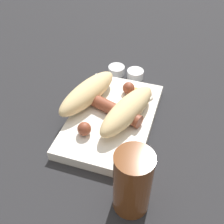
% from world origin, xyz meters
% --- Properties ---
extents(ground_plane, '(3.00, 3.00, 0.00)m').
position_xyz_m(ground_plane, '(0.00, 0.00, 0.00)').
color(ground_plane, '#232326').
extents(food_tray, '(0.27, 0.18, 0.02)m').
position_xyz_m(food_tray, '(0.00, 0.00, 0.01)').
color(food_tray, silver).
rests_on(food_tray, ground_plane).
extents(bread_roll, '(0.22, 0.21, 0.05)m').
position_xyz_m(bread_roll, '(0.01, 0.02, 0.05)').
color(bread_roll, '#DBBC84').
rests_on(bread_roll, food_tray).
extents(sausage, '(0.18, 0.16, 0.03)m').
position_xyz_m(sausage, '(0.01, 0.01, 0.04)').
color(sausage, brown).
rests_on(sausage, food_tray).
extents(pickled_veggies, '(0.08, 0.06, 0.01)m').
position_xyz_m(pickled_veggies, '(0.07, -0.05, 0.03)').
color(pickled_veggies, '#F99E4C').
rests_on(pickled_veggies, food_tray).
extents(condiment_cup_near, '(0.04, 0.04, 0.02)m').
position_xyz_m(condiment_cup_near, '(0.18, -0.01, 0.01)').
color(condiment_cup_near, silver).
rests_on(condiment_cup_near, ground_plane).
extents(condiment_cup_far, '(0.04, 0.04, 0.02)m').
position_xyz_m(condiment_cup_far, '(0.18, 0.05, 0.01)').
color(condiment_cup_far, silver).
rests_on(condiment_cup_far, ground_plane).
extents(drink_glass, '(0.06, 0.06, 0.13)m').
position_xyz_m(drink_glass, '(-0.18, -0.09, 0.06)').
color(drink_glass, brown).
rests_on(drink_glass, ground_plane).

